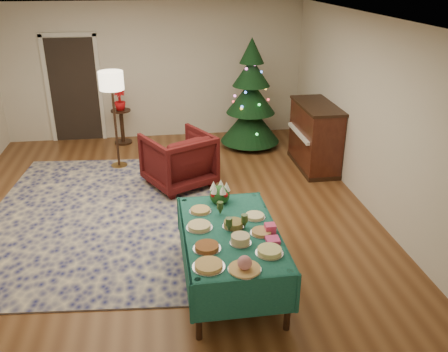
{
  "coord_description": "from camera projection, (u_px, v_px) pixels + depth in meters",
  "views": [
    {
      "loc": [
        0.01,
        -6.14,
        3.29
      ],
      "look_at": [
        0.79,
        -0.76,
        0.88
      ],
      "focal_mm": 38.0,
      "sensor_mm": 36.0,
      "label": 1
    }
  ],
  "objects": [
    {
      "name": "room_shell",
      "position": [
        157.0,
        124.0,
        6.34
      ],
      "size": [
        7.0,
        7.0,
        7.0
      ],
      "color": "#593319",
      "rests_on": "ground"
    },
    {
      "name": "doorway",
      "position": [
        74.0,
        87.0,
        9.38
      ],
      "size": [
        1.08,
        0.04,
        2.16
      ],
      "color": "black",
      "rests_on": "ground"
    },
    {
      "name": "rug",
      "position": [
        102.0,
        214.0,
        6.83
      ],
      "size": [
        3.54,
        4.46,
        0.02
      ],
      "primitive_type": "cube",
      "rotation": [
        0.0,
        0.0,
        -0.08
      ],
      "color": "#14184C",
      "rests_on": "ground"
    },
    {
      "name": "buffet_table",
      "position": [
        230.0,
        242.0,
        5.13
      ],
      "size": [
        1.05,
        1.78,
        0.69
      ],
      "color": "black",
      "rests_on": "ground"
    },
    {
      "name": "platter_0",
      "position": [
        209.0,
        265.0,
        4.45
      ],
      "size": [
        0.31,
        0.31,
        0.04
      ],
      "color": "silver",
      "rests_on": "buffet_table"
    },
    {
      "name": "platter_1",
      "position": [
        245.0,
        265.0,
        4.4
      ],
      "size": [
        0.31,
        0.31,
        0.15
      ],
      "color": "silver",
      "rests_on": "buffet_table"
    },
    {
      "name": "platter_2",
      "position": [
        269.0,
        251.0,
        4.66
      ],
      "size": [
        0.28,
        0.28,
        0.06
      ],
      "color": "silver",
      "rests_on": "buffet_table"
    },
    {
      "name": "platter_3",
      "position": [
        207.0,
        247.0,
        4.74
      ],
      "size": [
        0.28,
        0.28,
        0.05
      ],
      "color": "silver",
      "rests_on": "buffet_table"
    },
    {
      "name": "platter_4",
      "position": [
        240.0,
        240.0,
        4.83
      ],
      "size": [
        0.23,
        0.23,
        0.09
      ],
      "color": "silver",
      "rests_on": "buffet_table"
    },
    {
      "name": "platter_5",
      "position": [
        262.0,
        232.0,
        5.01
      ],
      "size": [
        0.25,
        0.25,
        0.04
      ],
      "color": "silver",
      "rests_on": "buffet_table"
    },
    {
      "name": "platter_6",
      "position": [
        199.0,
        226.0,
        5.12
      ],
      "size": [
        0.29,
        0.29,
        0.05
      ],
      "color": "silver",
      "rests_on": "buffet_table"
    },
    {
      "name": "platter_7",
      "position": [
        233.0,
        224.0,
        5.14
      ],
      "size": [
        0.25,
        0.25,
        0.07
      ],
      "color": "silver",
      "rests_on": "buffet_table"
    },
    {
      "name": "platter_8",
      "position": [
        255.0,
        216.0,
        5.33
      ],
      "size": [
        0.25,
        0.25,
        0.04
      ],
      "color": "silver",
      "rests_on": "buffet_table"
    },
    {
      "name": "platter_9",
      "position": [
        200.0,
        210.0,
        5.46
      ],
      "size": [
        0.26,
        0.26,
        0.04
      ],
      "color": "silver",
      "rests_on": "buffet_table"
    },
    {
      "name": "goblet_0",
      "position": [
        220.0,
        208.0,
        5.37
      ],
      "size": [
        0.07,
        0.07,
        0.16
      ],
      "color": "#2D471E",
      "rests_on": "buffet_table"
    },
    {
      "name": "goblet_1",
      "position": [
        244.0,
        221.0,
        5.1
      ],
      "size": [
        0.07,
        0.07,
        0.16
      ],
      "color": "#2D471E",
      "rests_on": "buffet_table"
    },
    {
      "name": "goblet_2",
      "position": [
        229.0,
        224.0,
        5.03
      ],
      "size": [
        0.07,
        0.07,
        0.16
      ],
      "color": "#2D471E",
      "rests_on": "buffet_table"
    },
    {
      "name": "napkin_stack",
      "position": [
        273.0,
        240.0,
        4.87
      ],
      "size": [
        0.14,
        0.14,
        0.04
      ],
      "primitive_type": "cube",
      "rotation": [
        0.0,
        0.0,
        0.01
      ],
      "color": "#DC3D7E",
      "rests_on": "buffet_table"
    },
    {
      "name": "gift_box",
      "position": [
        270.0,
        228.0,
        5.03
      ],
      "size": [
        0.11,
        0.11,
        0.09
      ],
      "primitive_type": "cube",
      "rotation": [
        0.0,
        0.0,
        0.01
      ],
      "color": "#E64074",
      "rests_on": "buffet_table"
    },
    {
      "name": "centerpiece",
      "position": [
        220.0,
        193.0,
        5.65
      ],
      "size": [
        0.25,
        0.25,
        0.29
      ],
      "color": "#1E4C1E",
      "rests_on": "buffet_table"
    },
    {
      "name": "armchair",
      "position": [
        178.0,
        157.0,
        7.57
      ],
      "size": [
        1.25,
        1.23,
        0.98
      ],
      "primitive_type": "imported",
      "rotation": [
        0.0,
        0.0,
        3.61
      ],
      "color": "#460F0F",
      "rests_on": "ground"
    },
    {
      "name": "floor_lamp",
      "position": [
        112.0,
        87.0,
        7.91
      ],
      "size": [
        0.41,
        0.41,
        1.7
      ],
      "color": "#A57F3F",
      "rests_on": "ground"
    },
    {
      "name": "side_table",
      "position": [
        122.0,
        127.0,
        9.48
      ],
      "size": [
        0.39,
        0.39,
        0.69
      ],
      "color": "black",
      "rests_on": "ground"
    },
    {
      "name": "potted_plant",
      "position": [
        120.0,
        104.0,
        9.29
      ],
      "size": [
        0.22,
        0.4,
        0.22
      ],
      "primitive_type": "imported",
      "color": "red",
      "rests_on": "side_table"
    },
    {
      "name": "christmas_tree",
      "position": [
        251.0,
        99.0,
        9.1
      ],
      "size": [
        1.52,
        1.52,
        2.1
      ],
      "color": "black",
      "rests_on": "ground"
    },
    {
      "name": "piano",
      "position": [
        315.0,
        137.0,
        8.25
      ],
      "size": [
        0.63,
        1.33,
        1.15
      ],
      "color": "black",
      "rests_on": "ground"
    }
  ]
}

